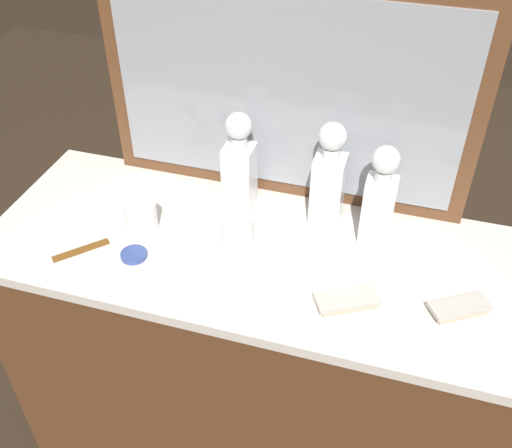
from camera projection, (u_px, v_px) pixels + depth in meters
The scene contains 12 objects.
ground_plane at pixel (256, 434), 2.03m from camera, with size 6.00×6.00×0.00m, color #2D2319.
dresser at pixel (256, 355), 1.76m from camera, with size 1.39×0.55×0.85m.
dresser_mirror at pixel (285, 95), 1.49m from camera, with size 0.98×0.03×0.60m.
crystal_decanter_right at pixel (239, 170), 1.56m from camera, with size 0.08×0.08×0.28m.
crystal_decanter_front at pixel (328, 185), 1.50m from camera, with size 0.08×0.08×0.30m.
crystal_decanter_left at pixel (379, 203), 1.46m from camera, with size 0.08×0.08×0.27m.
crystal_tumbler_front at pixel (141, 217), 1.53m from camera, with size 0.08×0.08×0.08m.
crystal_tumbler_left at pixel (237, 231), 1.49m from camera, with size 0.08×0.08×0.08m.
silver_brush_rear at pixel (459, 308), 1.32m from camera, with size 0.14×0.12×0.02m.
silver_brush_left at pixel (347, 300), 1.34m from camera, with size 0.15×0.12×0.02m.
porcelain_dish at pixel (134, 255), 1.46m from camera, with size 0.07×0.07×0.01m.
tortoiseshell_comb at pixel (81, 250), 1.48m from camera, with size 0.11×0.12×0.01m.
Camera 1 is at (0.32, -1.07, 1.85)m, focal length 41.52 mm.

